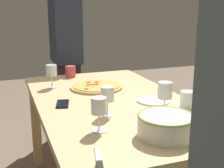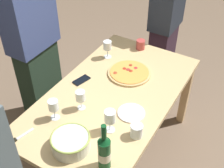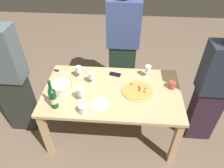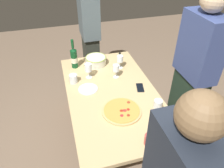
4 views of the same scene
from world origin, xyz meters
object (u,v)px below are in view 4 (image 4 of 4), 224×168
(wine_glass_far_right, at_px, (158,105))
(cup_ceramic, at_px, (73,79))
(wine_glass_by_bottle, at_px, (120,59))
(person_host, at_px, (90,34))
(wine_glass_near_pizza, at_px, (116,68))
(wine_glass_far_left, at_px, (88,68))
(pizza, at_px, (122,111))
(pizza_knife, at_px, (120,55))
(cup_amber, at_px, (150,140))
(side_plate, at_px, (88,89))
(serving_bowl, at_px, (96,60))
(person_guest_left, at_px, (194,73))
(cell_phone, at_px, (140,88))
(dining_table, at_px, (112,99))
(wine_bottle, at_px, (74,58))

(wine_glass_far_right, relative_size, cup_ceramic, 1.71)
(wine_glass_by_bottle, xyz_separation_m, person_host, (-0.79, -0.21, 0.02))
(wine_glass_near_pizza, relative_size, cup_ceramic, 1.65)
(wine_glass_far_left, bearing_deg, pizza, 16.35)
(cup_ceramic, relative_size, person_host, 0.06)
(wine_glass_far_right, height_order, pizza_knife, wine_glass_far_right)
(pizza, distance_m, cup_amber, 0.41)
(wine_glass_by_bottle, xyz_separation_m, side_plate, (0.32, -0.45, -0.11))
(wine_glass_near_pizza, bearing_deg, side_plate, -68.12)
(wine_glass_far_left, bearing_deg, person_host, 167.94)
(wine_glass_by_bottle, bearing_deg, serving_bowl, -121.28)
(pizza_knife, height_order, person_guest_left, person_guest_left)
(person_guest_left, bearing_deg, pizza, 19.80)
(cell_phone, bearing_deg, dining_table, 11.25)
(wine_glass_near_pizza, relative_size, wine_glass_far_left, 0.90)
(wine_glass_far_right, height_order, cup_ceramic, wine_glass_far_right)
(pizza, bearing_deg, wine_glass_far_left, -163.65)
(wine_glass_far_left, height_order, side_plate, wine_glass_far_left)
(serving_bowl, relative_size, wine_glass_near_pizza, 1.62)
(person_host, bearing_deg, wine_glass_by_bottle, 15.23)
(serving_bowl, xyz_separation_m, cup_ceramic, (0.30, -0.32, -0.01))
(dining_table, distance_m, cup_ceramic, 0.47)
(cup_amber, xyz_separation_m, person_guest_left, (-0.61, 0.76, 0.09))
(cup_ceramic, xyz_separation_m, person_guest_left, (0.37, 1.22, 0.09))
(serving_bowl, height_order, person_guest_left, person_guest_left)
(wine_glass_near_pizza, xyz_separation_m, pizza_knife, (-0.46, 0.19, -0.11))
(pizza, xyz_separation_m, wine_glass_by_bottle, (-0.73, 0.21, 0.10))
(wine_glass_near_pizza, bearing_deg, wine_glass_by_bottle, 149.82)
(wine_glass_far_left, height_order, person_host, person_host)
(serving_bowl, distance_m, side_plate, 0.51)
(wine_glass_far_right, relative_size, cup_amber, 1.82)
(wine_bottle, height_order, cup_ceramic, wine_bottle)
(pizza, xyz_separation_m, cell_phone, (-0.28, 0.30, -0.01))
(wine_glass_far_right, distance_m, side_plate, 0.75)
(wine_glass_near_pizza, distance_m, cell_phone, 0.34)
(wine_bottle, relative_size, person_host, 0.20)
(wine_bottle, xyz_separation_m, pizza_knife, (-0.12, 0.61, -0.12))
(pizza, bearing_deg, side_plate, -150.27)
(pizza, relative_size, side_plate, 1.81)
(dining_table, bearing_deg, pizza, 1.29)
(wine_glass_near_pizza, height_order, cup_ceramic, wine_glass_near_pizza)
(cup_ceramic, relative_size, person_guest_left, 0.05)
(person_host, relative_size, person_guest_left, 1.00)
(serving_bowl, bearing_deg, side_plate, -21.81)
(wine_glass_by_bottle, height_order, cup_amber, wine_glass_by_bottle)
(wine_glass_by_bottle, distance_m, cup_amber, 1.13)
(wine_glass_by_bottle, height_order, cup_ceramic, wine_glass_by_bottle)
(cup_amber, bearing_deg, wine_glass_far_left, -164.82)
(wine_glass_near_pizza, bearing_deg, person_host, -173.92)
(cell_phone, distance_m, pizza_knife, 0.73)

